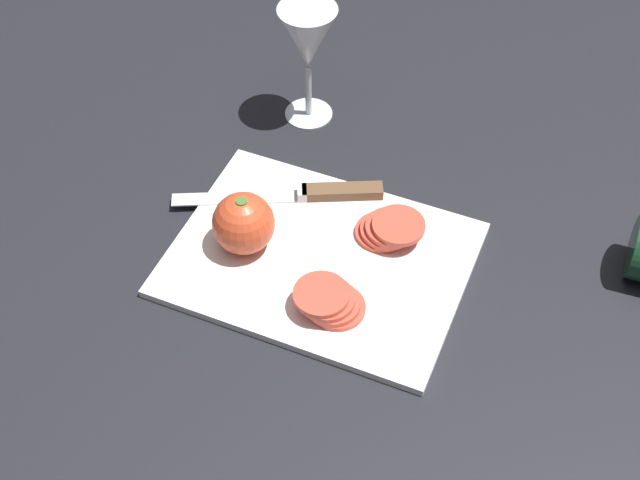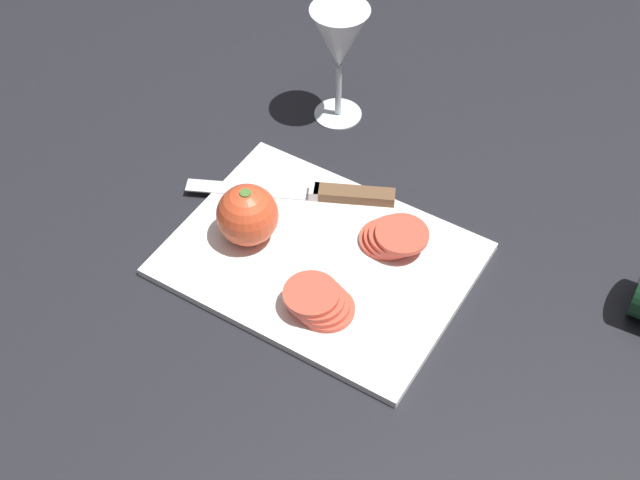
{
  "view_description": "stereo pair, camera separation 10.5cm",
  "coord_description": "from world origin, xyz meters",
  "px_view_note": "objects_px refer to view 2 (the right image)",
  "views": [
    {
      "loc": [
        -0.19,
        0.66,
        0.83
      ],
      "look_at": [
        0.08,
        0.03,
        0.04
      ],
      "focal_mm": 50.0,
      "sensor_mm": 36.0,
      "label": 1
    },
    {
      "loc": [
        -0.28,
        0.62,
        0.83
      ],
      "look_at": [
        0.08,
        0.03,
        0.04
      ],
      "focal_mm": 50.0,
      "sensor_mm": 36.0,
      "label": 2
    }
  ],
  "objects_px": {
    "whole_tomato": "(247,215)",
    "knife": "(333,194)",
    "tomato_slice_stack_near": "(393,237)",
    "tomato_slice_stack_far": "(319,301)",
    "wine_glass": "(339,43)"
  },
  "relations": [
    {
      "from": "knife",
      "to": "tomato_slice_stack_far",
      "type": "xyz_separation_m",
      "value": [
        -0.08,
        0.16,
        0.01
      ]
    },
    {
      "from": "knife",
      "to": "tomato_slice_stack_near",
      "type": "height_order",
      "value": "tomato_slice_stack_near"
    },
    {
      "from": "whole_tomato",
      "to": "tomato_slice_stack_far",
      "type": "distance_m",
      "value": 0.14
    },
    {
      "from": "wine_glass",
      "to": "knife",
      "type": "bearing_deg",
      "value": 118.69
    },
    {
      "from": "whole_tomato",
      "to": "knife",
      "type": "xyz_separation_m",
      "value": [
        -0.05,
        -0.11,
        -0.03
      ]
    },
    {
      "from": "whole_tomato",
      "to": "knife",
      "type": "distance_m",
      "value": 0.13
    },
    {
      "from": "tomato_slice_stack_far",
      "to": "wine_glass",
      "type": "bearing_deg",
      "value": -62.83
    },
    {
      "from": "whole_tomato",
      "to": "knife",
      "type": "relative_size",
      "value": 0.3
    },
    {
      "from": "knife",
      "to": "tomato_slice_stack_near",
      "type": "relative_size",
      "value": 3.02
    },
    {
      "from": "wine_glass",
      "to": "tomato_slice_stack_far",
      "type": "relative_size",
      "value": 2.09
    },
    {
      "from": "whole_tomato",
      "to": "tomato_slice_stack_near",
      "type": "relative_size",
      "value": 0.92
    },
    {
      "from": "wine_glass",
      "to": "tomato_slice_stack_near",
      "type": "height_order",
      "value": "wine_glass"
    },
    {
      "from": "whole_tomato",
      "to": "tomato_slice_stack_far",
      "type": "height_order",
      "value": "whole_tomato"
    },
    {
      "from": "knife",
      "to": "tomato_slice_stack_far",
      "type": "bearing_deg",
      "value": 90.46
    },
    {
      "from": "whole_tomato",
      "to": "tomato_slice_stack_near",
      "type": "xyz_separation_m",
      "value": [
        -0.16,
        -0.08,
        -0.02
      ]
    }
  ]
}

